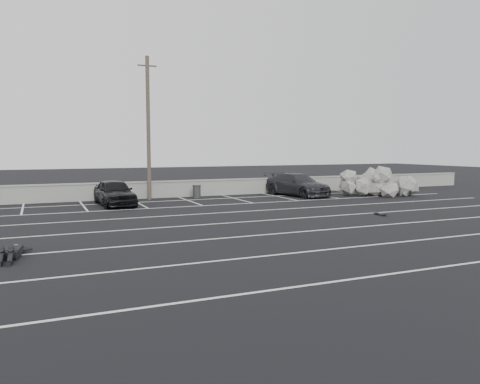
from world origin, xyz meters
name	(u,v)px	position (x,y,z in m)	size (l,w,h in m)	color
ground	(259,235)	(0.00, 0.00, 0.00)	(120.00, 120.00, 0.00)	black
seawall	(162,189)	(0.00, 14.00, 0.55)	(50.00, 0.45, 1.06)	gray
stall_lines	(214,218)	(-0.08, 4.41, 0.00)	(36.00, 20.05, 0.01)	silver
car_left	(115,192)	(-3.40, 11.02, 0.72)	(1.71, 4.24, 1.45)	black
car_right	(298,185)	(8.50, 11.65, 0.73)	(2.05, 5.04, 1.46)	#232429
utility_pole	(148,128)	(-1.00, 13.20, 4.34)	(1.14, 0.23, 8.57)	#4C4238
trash_bin	(197,192)	(1.89, 12.81, 0.42)	(0.58, 0.58, 0.82)	#2A2A2D
riprap_pile	(380,187)	(13.56, 9.55, 0.58)	(5.26, 3.93, 1.64)	gray
person	(13,248)	(-7.98, -0.08, 0.25)	(1.28, 2.56, 0.49)	black
skateboard	(380,214)	(7.41, 2.25, 0.07)	(0.24, 0.77, 0.09)	black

